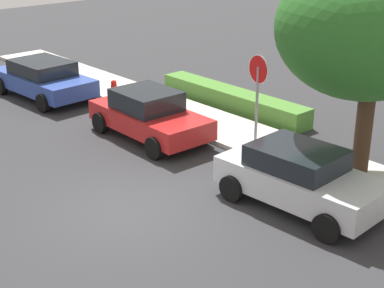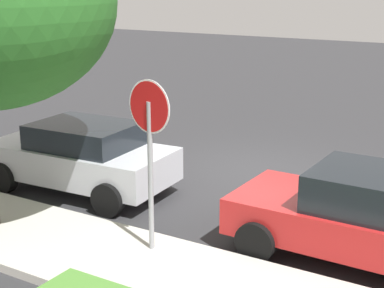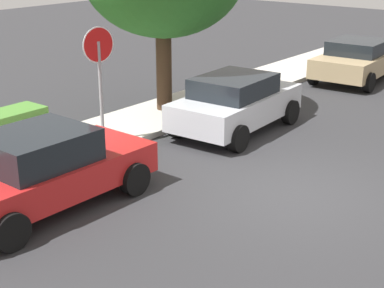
# 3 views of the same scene
# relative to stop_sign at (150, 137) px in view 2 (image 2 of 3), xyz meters

# --- Properties ---
(ground_plane) EXTENTS (60.00, 60.00, 0.00)m
(ground_plane) POSITION_rel_stop_sign_xyz_m (0.50, -4.71, -1.94)
(ground_plane) COLOR #2D2D30
(sidewalk_curb) EXTENTS (32.00, 2.12, 0.14)m
(sidewalk_curb) POSITION_rel_stop_sign_xyz_m (0.50, 0.54, -1.87)
(sidewalk_curb) COLOR beige
(sidewalk_curb) RESTS_ON ground_plane
(stop_sign) EXTENTS (0.80, 0.14, 2.80)m
(stop_sign) POSITION_rel_stop_sign_xyz_m (0.00, 0.00, 0.00)
(stop_sign) COLOR gray
(stop_sign) RESTS_ON ground_plane
(parked_car_red) EXTENTS (4.06, 2.04, 1.46)m
(parked_car_red) POSITION_rel_stop_sign_xyz_m (-2.88, -1.55, -1.21)
(parked_car_red) COLOR red
(parked_car_red) RESTS_ON ground_plane
(parked_car_silver) EXTENTS (3.92, 2.12, 1.44)m
(parked_car_silver) POSITION_rel_stop_sign_xyz_m (2.93, -1.72, -1.19)
(parked_car_silver) COLOR silver
(parked_car_silver) RESTS_ON ground_plane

